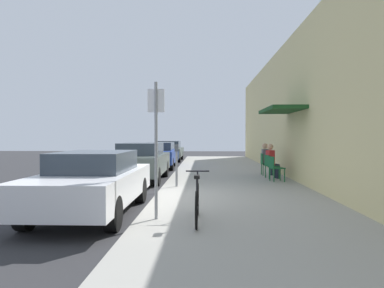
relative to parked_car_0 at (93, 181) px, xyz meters
The scene contains 15 objects.
ground_plane 2.21m from the parked_car_0, 58.33° to the left, with size 60.00×60.00×0.00m, color #2D2D30.
sidewalk_slab 5.10m from the parked_car_0, 48.47° to the left, with size 4.50×32.00×0.12m, color #9E9B93.
building_facade 7.16m from the parked_car_0, 33.41° to the left, with size 1.40×32.00×5.40m.
parked_car_0 is the anchor object (origin of this frame).
parked_car_1 5.74m from the parked_car_0, 90.00° to the left, with size 1.80×4.40×1.43m.
parked_car_2 11.07m from the parked_car_0, 90.00° to the left, with size 1.80×4.40×1.36m.
parked_car_3 16.38m from the parked_car_0, 90.00° to the left, with size 1.80×4.40×1.36m.
parking_meter 3.77m from the parked_car_0, 65.67° to the left, with size 0.12×0.10×1.32m.
street_sign 1.99m from the parked_car_0, 31.53° to the right, with size 0.32×0.06×2.60m.
bicycle_0 2.56m from the parked_car_0, 26.40° to the right, with size 0.46×1.71×0.90m.
cafe_chair_0 6.80m from the parked_car_0, 44.26° to the left, with size 0.51×0.51×0.87m.
cafe_chair_1 7.45m from the parked_car_0, 49.18° to the left, with size 0.52×0.52×0.87m.
seated_patron_1 7.50m from the parked_car_0, 48.89° to the left, with size 0.48×0.42×1.29m.
cafe_chair_2 8.33m from the parked_car_0, 54.22° to the left, with size 0.44×0.44×0.87m.
seated_patron_2 8.37m from the parked_car_0, 53.89° to the left, with size 0.43×0.36×1.29m.
Camera 1 is at (1.31, -9.38, 1.70)m, focal length 33.13 mm.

